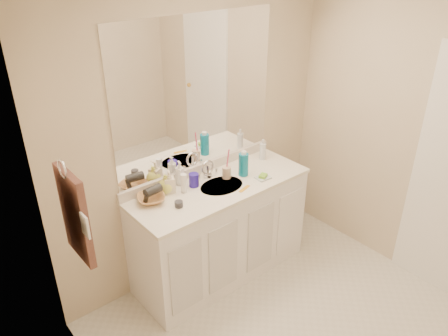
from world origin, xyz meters
name	(u,v)px	position (x,y,z in m)	size (l,w,h in m)	color
wall_back	(198,137)	(0.00, 1.30, 1.20)	(2.60, 0.02, 2.40)	beige
wall_left	(138,306)	(-1.30, 0.00, 1.20)	(0.02, 2.60, 2.40)	beige
wall_right	(434,146)	(1.30, 0.00, 1.20)	(0.02, 2.60, 2.40)	beige
vanity_cabinet	(220,231)	(0.00, 1.02, 0.42)	(1.50, 0.55, 0.85)	white
countertop	(220,186)	(0.00, 1.02, 0.86)	(1.52, 0.57, 0.03)	white
backsplash	(200,169)	(0.00, 1.29, 0.92)	(1.52, 0.03, 0.08)	silver
sink_basin	(222,187)	(0.00, 1.00, 0.87)	(0.37, 0.37, 0.02)	#B3B09D
faucet	(208,171)	(0.00, 1.18, 0.94)	(0.02, 0.02, 0.11)	silver
mirror	(197,94)	(0.00, 1.29, 1.56)	(1.48, 0.01, 1.20)	white
blue_mug	(194,180)	(-0.17, 1.14, 0.93)	(0.08, 0.08, 0.11)	#2617A0
tan_cup	(227,173)	(0.11, 1.08, 0.93)	(0.07, 0.07, 0.10)	beige
toothbrush	(228,161)	(0.12, 1.08, 1.03)	(0.01, 0.01, 0.22)	#E53C6E
mouthwash_bottle	(243,165)	(0.25, 1.03, 0.98)	(0.08, 0.08, 0.19)	#0D779D
clear_pump_bottle	(263,151)	(0.58, 1.14, 0.95)	(0.06, 0.06, 0.15)	silver
soap_dish	(263,178)	(0.33, 0.88, 0.89)	(0.11, 0.09, 0.01)	silver
green_soap	(263,176)	(0.33, 0.88, 0.90)	(0.07, 0.05, 0.03)	#7AC12F
orange_comb	(244,189)	(0.10, 0.85, 0.88)	(0.12, 0.03, 0.01)	orange
dark_jar	(179,204)	(-0.44, 0.97, 0.90)	(0.06, 0.06, 0.04)	#303036
extra_white_bottle	(184,183)	(-0.29, 1.11, 0.96)	(0.05, 0.05, 0.16)	white
soap_bottle_white	(179,173)	(-0.24, 1.24, 0.98)	(0.08, 0.08, 0.20)	white
soap_bottle_cream	(169,181)	(-0.37, 1.19, 0.97)	(0.08, 0.08, 0.18)	#EFE1C3
soap_bottle_yellow	(166,184)	(-0.40, 1.20, 0.96)	(0.12, 0.12, 0.15)	#E0E358
wicker_basket	(151,199)	(-0.56, 1.16, 0.91)	(0.21, 0.21, 0.05)	#B67F49
hair_dryer	(153,190)	(-0.54, 1.16, 0.97)	(0.07, 0.07, 0.14)	black
towel_ring	(62,169)	(-1.27, 0.77, 1.55)	(0.11, 0.11, 0.01)	silver
hand_towel	(75,216)	(-1.25, 0.77, 1.25)	(0.04, 0.32, 0.55)	#462B25
switch_plate	(85,226)	(-1.27, 0.57, 1.30)	(0.01, 0.09, 0.13)	white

